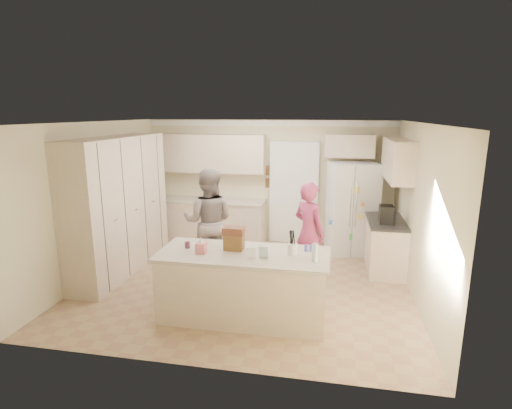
% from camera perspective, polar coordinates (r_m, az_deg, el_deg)
% --- Properties ---
extents(floor, '(5.20, 4.60, 0.02)m').
position_cam_1_polar(floor, '(6.74, -1.41, -11.13)').
color(floor, '#9C815A').
rests_on(floor, ground).
extents(ceiling, '(5.20, 4.60, 0.02)m').
position_cam_1_polar(ceiling, '(6.15, -1.55, 11.74)').
color(ceiling, white).
rests_on(ceiling, wall_back).
extents(wall_back, '(5.20, 0.02, 2.60)m').
position_cam_1_polar(wall_back, '(8.54, 1.78, 3.28)').
color(wall_back, beige).
rests_on(wall_back, ground).
extents(wall_front, '(5.20, 0.02, 2.60)m').
position_cam_1_polar(wall_front, '(4.18, -8.19, -7.41)').
color(wall_front, beige).
rests_on(wall_front, ground).
extents(wall_left, '(0.02, 4.60, 2.60)m').
position_cam_1_polar(wall_left, '(7.31, -21.91, 0.66)').
color(wall_left, beige).
rests_on(wall_left, ground).
extents(wall_right, '(0.02, 4.60, 2.60)m').
position_cam_1_polar(wall_right, '(6.32, 22.34, -1.22)').
color(wall_right, beige).
rests_on(wall_right, ground).
extents(crown_back, '(5.20, 0.08, 0.12)m').
position_cam_1_polar(crown_back, '(8.37, 1.78, 11.55)').
color(crown_back, white).
rests_on(crown_back, wall_back).
extents(pantry_bank, '(0.60, 2.60, 2.35)m').
position_cam_1_polar(pantry_bank, '(7.35, -18.96, -0.05)').
color(pantry_bank, beige).
rests_on(pantry_bank, floor).
extents(back_base_cab, '(2.20, 0.60, 0.88)m').
position_cam_1_polar(back_base_cab, '(8.69, -6.11, -2.44)').
color(back_base_cab, beige).
rests_on(back_base_cab, floor).
extents(back_countertop, '(2.24, 0.63, 0.04)m').
position_cam_1_polar(back_countertop, '(8.57, -6.20, 0.51)').
color(back_countertop, '#BDAFA0').
rests_on(back_countertop, back_base_cab).
extents(back_upper_cab, '(2.20, 0.35, 0.80)m').
position_cam_1_polar(back_upper_cab, '(8.54, -6.10, 7.27)').
color(back_upper_cab, beige).
rests_on(back_upper_cab, wall_back).
extents(doorway_opening, '(0.90, 0.06, 2.10)m').
position_cam_1_polar(doorway_opening, '(8.49, 5.40, 1.45)').
color(doorway_opening, black).
rests_on(doorway_opening, floor).
extents(doorway_casing, '(1.02, 0.03, 2.22)m').
position_cam_1_polar(doorway_casing, '(8.46, 5.38, 1.41)').
color(doorway_casing, white).
rests_on(doorway_casing, floor).
extents(wall_frame_upper, '(0.15, 0.02, 0.20)m').
position_cam_1_polar(wall_frame_upper, '(8.46, 1.88, 4.90)').
color(wall_frame_upper, brown).
rests_on(wall_frame_upper, wall_back).
extents(wall_frame_lower, '(0.15, 0.02, 0.20)m').
position_cam_1_polar(wall_frame_lower, '(8.50, 1.87, 3.10)').
color(wall_frame_lower, brown).
rests_on(wall_frame_lower, wall_back).
extents(refrigerator, '(1.04, 0.89, 1.80)m').
position_cam_1_polar(refrigerator, '(8.09, 13.55, -0.53)').
color(refrigerator, white).
rests_on(refrigerator, floor).
extents(fridge_seam, '(0.02, 0.02, 1.78)m').
position_cam_1_polar(fridge_seam, '(7.75, 13.67, -1.14)').
color(fridge_seam, gray).
rests_on(fridge_seam, refrigerator).
extents(fridge_dispenser, '(0.22, 0.03, 0.35)m').
position_cam_1_polar(fridge_dispenser, '(7.67, 12.13, 0.72)').
color(fridge_dispenser, black).
rests_on(fridge_dispenser, refrigerator).
extents(fridge_handle_l, '(0.02, 0.02, 0.85)m').
position_cam_1_polar(fridge_handle_l, '(7.69, 13.36, -0.07)').
color(fridge_handle_l, silver).
rests_on(fridge_handle_l, refrigerator).
extents(fridge_handle_r, '(0.02, 0.02, 0.85)m').
position_cam_1_polar(fridge_handle_r, '(7.70, 14.10, -0.10)').
color(fridge_handle_r, silver).
rests_on(fridge_handle_r, refrigerator).
extents(over_fridge_cab, '(0.95, 0.35, 0.45)m').
position_cam_1_polar(over_fridge_cab, '(8.17, 13.24, 8.15)').
color(over_fridge_cab, beige).
rests_on(over_fridge_cab, wall_back).
extents(right_base_cab, '(0.60, 1.20, 0.88)m').
position_cam_1_polar(right_base_cab, '(7.45, 17.93, -5.67)').
color(right_base_cab, beige).
rests_on(right_base_cab, floor).
extents(right_countertop, '(0.63, 1.24, 0.04)m').
position_cam_1_polar(right_countertop, '(7.32, 18.11, -2.26)').
color(right_countertop, '#2D2B28').
rests_on(right_countertop, right_base_cab).
extents(right_upper_cab, '(0.35, 1.50, 0.70)m').
position_cam_1_polar(right_upper_cab, '(7.34, 19.55, 6.05)').
color(right_upper_cab, beige).
rests_on(right_upper_cab, wall_right).
extents(coffee_maker, '(0.22, 0.28, 0.30)m').
position_cam_1_polar(coffee_maker, '(7.08, 18.08, -1.34)').
color(coffee_maker, black).
rests_on(coffee_maker, right_countertop).
extents(island_base, '(2.20, 0.90, 0.88)m').
position_cam_1_polar(island_base, '(5.54, -1.80, -11.63)').
color(island_base, beige).
rests_on(island_base, floor).
extents(island_top, '(2.28, 0.96, 0.05)m').
position_cam_1_polar(island_top, '(5.36, -1.83, -7.15)').
color(island_top, '#BDAFA0').
rests_on(island_top, island_base).
extents(utensil_crock, '(0.13, 0.13, 0.15)m').
position_cam_1_polar(utensil_crock, '(5.28, 5.23, -6.38)').
color(utensil_crock, white).
rests_on(utensil_crock, island_top).
extents(tissue_box, '(0.13, 0.13, 0.14)m').
position_cam_1_polar(tissue_box, '(5.38, -7.83, -6.13)').
color(tissue_box, '#DB6E79').
rests_on(tissue_box, island_top).
extents(tissue_plume, '(0.08, 0.08, 0.08)m').
position_cam_1_polar(tissue_plume, '(5.34, -7.87, -5.02)').
color(tissue_plume, white).
rests_on(tissue_plume, tissue_box).
extents(dollhouse_body, '(0.26, 0.18, 0.22)m').
position_cam_1_polar(dollhouse_body, '(5.44, -3.16, -5.35)').
color(dollhouse_body, brown).
rests_on(dollhouse_body, island_top).
extents(dollhouse_roof, '(0.28, 0.20, 0.10)m').
position_cam_1_polar(dollhouse_roof, '(5.39, -3.18, -3.74)').
color(dollhouse_roof, '#592D1E').
rests_on(dollhouse_roof, dollhouse_body).
extents(jam_jar, '(0.07, 0.07, 0.09)m').
position_cam_1_polar(jam_jar, '(5.60, -9.78, -5.69)').
color(jam_jar, '#59263F').
rests_on(jam_jar, island_top).
extents(greeting_card_a, '(0.12, 0.06, 0.16)m').
position_cam_1_polar(greeting_card_a, '(5.11, -0.67, -6.92)').
color(greeting_card_a, white).
rests_on(greeting_card_a, island_top).
extents(greeting_card_b, '(0.12, 0.05, 0.16)m').
position_cam_1_polar(greeting_card_b, '(5.13, 1.09, -6.84)').
color(greeting_card_b, silver).
rests_on(greeting_card_b, island_top).
extents(water_bottle, '(0.07, 0.07, 0.24)m').
position_cam_1_polar(water_bottle, '(5.06, 8.43, -6.81)').
color(water_bottle, silver).
rests_on(water_bottle, island_top).
extents(shaker_salt, '(0.05, 0.05, 0.09)m').
position_cam_1_polar(shaker_salt, '(5.44, 7.19, -6.18)').
color(shaker_salt, '#4A4AB3').
rests_on(shaker_salt, island_top).
extents(shaker_pepper, '(0.05, 0.05, 0.09)m').
position_cam_1_polar(shaker_pepper, '(5.43, 7.93, -6.21)').
color(shaker_pepper, '#4A4AB3').
rests_on(shaker_pepper, island_top).
extents(teen_boy, '(0.96, 0.79, 1.83)m').
position_cam_1_polar(teen_boy, '(6.92, -6.80, -2.42)').
color(teen_boy, gray).
rests_on(teen_boy, floor).
extents(teen_girl, '(0.72, 0.69, 1.66)m').
position_cam_1_polar(teen_girl, '(6.61, 7.57, -3.94)').
color(teen_girl, '#B13E7C').
rests_on(teen_girl, floor).
extents(fridge_magnets, '(0.76, 0.02, 1.44)m').
position_cam_1_polar(fridge_magnets, '(7.74, 13.67, -1.15)').
color(fridge_magnets, tan).
rests_on(fridge_magnets, refrigerator).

